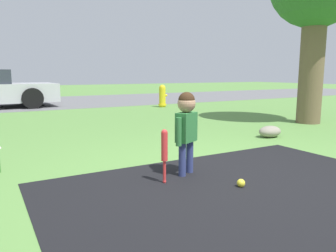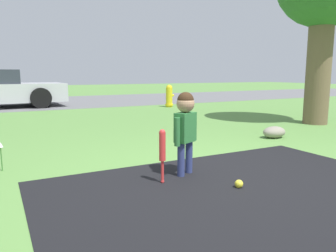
{
  "view_description": "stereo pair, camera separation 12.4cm",
  "coord_description": "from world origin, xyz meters",
  "px_view_note": "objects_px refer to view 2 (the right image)",
  "views": [
    {
      "loc": [
        -2.28,
        -2.49,
        1.1
      ],
      "look_at": [
        -0.38,
        0.84,
        0.49
      ],
      "focal_mm": 35.0,
      "sensor_mm": 36.0,
      "label": 1
    },
    {
      "loc": [
        -2.17,
        -2.55,
        1.1
      ],
      "look_at": [
        -0.38,
        0.84,
        0.49
      ],
      "focal_mm": 35.0,
      "sensor_mm": 36.0,
      "label": 2
    }
  ],
  "objects_px": {
    "child": "(185,122)",
    "sports_ball": "(239,184)",
    "baseball_bat": "(162,149)",
    "fire_hydrant": "(169,96)"
  },
  "relations": [
    {
      "from": "child",
      "to": "sports_ball",
      "type": "height_order",
      "value": "child"
    },
    {
      "from": "baseball_bat",
      "to": "fire_hydrant",
      "type": "relative_size",
      "value": 0.75
    },
    {
      "from": "sports_ball",
      "to": "fire_hydrant",
      "type": "xyz_separation_m",
      "value": [
        3.07,
        7.2,
        0.32
      ]
    },
    {
      "from": "baseball_bat",
      "to": "fire_hydrant",
      "type": "xyz_separation_m",
      "value": [
        3.66,
        6.72,
        0.0
      ]
    },
    {
      "from": "sports_ball",
      "to": "child",
      "type": "bearing_deg",
      "value": 111.67
    },
    {
      "from": "fire_hydrant",
      "to": "sports_ball",
      "type": "bearing_deg",
      "value": -113.09
    },
    {
      "from": "child",
      "to": "baseball_bat",
      "type": "bearing_deg",
      "value": 175.44
    },
    {
      "from": "baseball_bat",
      "to": "sports_ball",
      "type": "bearing_deg",
      "value": -38.79
    },
    {
      "from": "sports_ball",
      "to": "fire_hydrant",
      "type": "height_order",
      "value": "fire_hydrant"
    },
    {
      "from": "sports_ball",
      "to": "fire_hydrant",
      "type": "distance_m",
      "value": 7.83
    }
  ]
}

